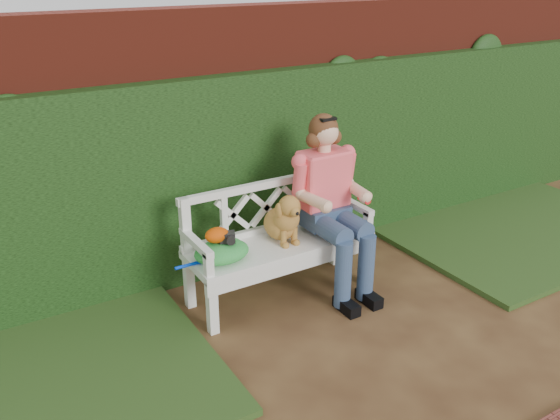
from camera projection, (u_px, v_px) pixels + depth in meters
ground at (392, 350)px, 4.17m from camera, size 60.00×60.00×0.00m
brick_wall at (258, 135)px, 5.24m from camera, size 10.00×0.30×2.20m
ivy_hedge at (271, 169)px, 5.16m from camera, size 10.00×0.18×1.70m
grass_left at (5, 391)px, 3.73m from camera, size 2.60×2.00×0.05m
grass_right at (514, 227)px, 6.01m from camera, size 2.60×2.00×0.05m
garden_bench at (280, 268)px, 4.77m from camera, size 1.60×0.65×0.48m
seated_woman at (326, 204)px, 4.77m from camera, size 0.87×0.98×1.44m
dog at (282, 216)px, 4.62m from camera, size 0.29×0.39×0.41m
tennis_racket at (218, 257)px, 4.40m from camera, size 0.56×0.30×0.03m
green_bag at (222, 251)px, 4.36m from camera, size 0.46×0.38×0.14m
camera_item at (227, 237)px, 4.33m from camera, size 0.14×0.12×0.07m
baseball_glove at (217, 235)px, 4.32m from camera, size 0.18×0.14×0.11m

